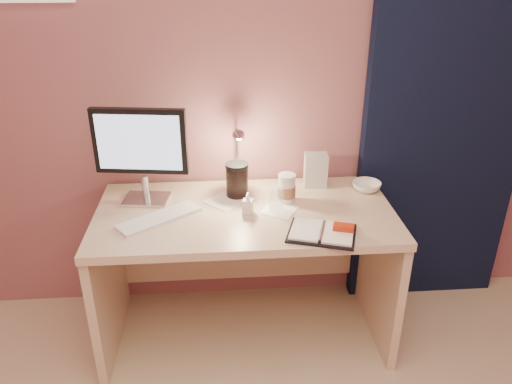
{
  "coord_description": "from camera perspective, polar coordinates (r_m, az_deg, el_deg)",
  "views": [
    {
      "loc": [
        -0.11,
        -0.69,
        1.83
      ],
      "look_at": [
        0.05,
        1.33,
        0.85
      ],
      "focal_mm": 35.0,
      "sensor_mm": 36.0,
      "label": 1
    }
  ],
  "objects": [
    {
      "name": "desk",
      "position": [
        2.52,
        -1.3,
        -5.91
      ],
      "size": [
        1.4,
        0.7,
        0.73
      ],
      "color": "beige",
      "rests_on": "ground"
    },
    {
      "name": "paper_b",
      "position": [
        2.35,
        2.7,
        -2.07
      ],
      "size": [
        0.2,
        0.2,
        0.0
      ],
      "primitive_type": "cube",
      "rotation": [
        0.0,
        0.0,
        -0.54
      ],
      "color": "white",
      "rests_on": "desk"
    },
    {
      "name": "desk_lamp",
      "position": [
        2.46,
        -2.19,
        4.6
      ],
      "size": [
        0.08,
        0.2,
        0.33
      ],
      "rotation": [
        0.0,
        0.0,
        0.04
      ],
      "color": "silver",
      "rests_on": "desk"
    },
    {
      "name": "clear_cup",
      "position": [
        2.31,
        2.29,
        -0.9
      ],
      "size": [
        0.07,
        0.07,
        0.12
      ],
      "primitive_type": "cylinder",
      "color": "white",
      "rests_on": "desk"
    },
    {
      "name": "planner",
      "position": [
        2.17,
        7.74,
        -4.58
      ],
      "size": [
        0.34,
        0.29,
        0.04
      ],
      "rotation": [
        0.0,
        0.0,
        -0.31
      ],
      "color": "black",
      "rests_on": "desk"
    },
    {
      "name": "lotion_bottle",
      "position": [
        2.3,
        -0.94,
        -1.29
      ],
      "size": [
        0.06,
        0.06,
        0.1
      ],
      "primitive_type": "imported",
      "rotation": [
        0.0,
        0.0,
        -0.3
      ],
      "color": "silver",
      "rests_on": "desk"
    },
    {
      "name": "monitor",
      "position": [
        2.38,
        -13.01,
        5.01
      ],
      "size": [
        0.44,
        0.18,
        0.47
      ],
      "rotation": [
        0.0,
        0.0,
        -0.14
      ],
      "color": "silver",
      "rests_on": "desk"
    },
    {
      "name": "bowl",
      "position": [
        2.59,
        12.52,
        0.64
      ],
      "size": [
        0.16,
        0.16,
        0.05
      ],
      "primitive_type": "imported",
      "rotation": [
        0.0,
        0.0,
        0.11
      ],
      "color": "white",
      "rests_on": "desk"
    },
    {
      "name": "product_box",
      "position": [
        2.58,
        6.82,
        2.51
      ],
      "size": [
        0.12,
        0.1,
        0.17
      ],
      "primitive_type": "cube",
      "rotation": [
        0.0,
        0.0,
        -0.07
      ],
      "color": "silver",
      "rests_on": "desk"
    },
    {
      "name": "coffee_cup",
      "position": [
        2.4,
        3.52,
        0.34
      ],
      "size": [
        0.09,
        0.09,
        0.14
      ],
      "color": "silver",
      "rests_on": "desk"
    },
    {
      "name": "paper_c",
      "position": [
        2.43,
        -3.49,
        -1.03
      ],
      "size": [
        0.23,
        0.23,
        0.0
      ],
      "primitive_type": "cube",
      "rotation": [
        0.0,
        0.0,
        0.79
      ],
      "color": "white",
      "rests_on": "desk"
    },
    {
      "name": "room",
      "position": [
        2.69,
        19.24,
        9.49
      ],
      "size": [
        3.5,
        3.5,
        3.5
      ],
      "color": "#C6B28E",
      "rests_on": "ground"
    },
    {
      "name": "keyboard",
      "position": [
        2.3,
        -10.97,
        -2.93
      ],
      "size": [
        0.38,
        0.32,
        0.02
      ],
      "primitive_type": "cube",
      "rotation": [
        0.0,
        0.0,
        0.64
      ],
      "color": "white",
      "rests_on": "desk"
    },
    {
      "name": "dark_jar",
      "position": [
        2.45,
        -2.17,
        1.2
      ],
      "size": [
        0.11,
        0.11,
        0.15
      ],
      "primitive_type": "cylinder",
      "color": "black",
      "rests_on": "desk"
    }
  ]
}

